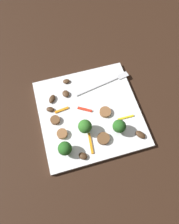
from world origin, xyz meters
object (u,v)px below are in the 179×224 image
Objects in this scene: broccoli_floret_1 at (65,149)px; sausage_slice_3 at (62,134)px; fork at (106,82)px; sausage_slice_1 at (103,139)px; sausage_slice_2 at (55,120)px; mushroom_3 at (83,156)px; mushroom_0 at (141,135)px; pepper_strip_2 at (126,117)px; sausage_slice_0 at (105,112)px; mushroom_5 at (66,94)px; pepper_strip_3 at (85,109)px; plate at (90,113)px; broccoli_floret_0 at (85,126)px; mushroom_2 at (52,99)px; broccoli_floret_2 at (119,126)px; pepper_strip_0 at (62,110)px; mushroom_4 at (66,81)px; mushroom_1 at (50,109)px; pepper_strip_1 at (91,143)px.

sausage_slice_3 is at bearing 88.66° from broccoli_floret_1.
fork is 5.23× the size of sausage_slice_1.
mushroom_3 is (0.05, -0.12, 0.00)m from sausage_slice_2.
sausage_slice_3 is at bearing 163.63° from mushroom_0.
pepper_strip_2 is (0.02, -0.13, 0.00)m from fork.
sausage_slice_0 is 0.13m from mushroom_5.
fork is 4.19× the size of pepper_strip_3.
pepper_strip_3 is (0.09, 0.01, -0.00)m from sausage_slice_2.
plate is 0.07m from broccoli_floret_0.
mushroom_0 is 0.17m from mushroom_3.
pepper_strip_2 is (0.08, 0.04, -0.00)m from sausage_slice_1.
fork is 0.10m from sausage_slice_0.
sausage_slice_1 is 1.20× the size of mushroom_2.
sausage_slice_1 is 0.10m from pepper_strip_3.
broccoli_floret_2 is at bearing -42.44° from mushroom_2.
pepper_strip_0 is at bearing 143.34° from broccoli_floret_2.
mushroom_5 is at bearing -105.12° from mushroom_4.
sausage_slice_0 is 1.11× the size of mushroom_0.
sausage_slice_2 is 0.09m from pepper_strip_3.
mushroom_0 is at bearing -21.28° from broccoli_floret_0.
mushroom_4 is (0.01, 0.24, -0.00)m from mushroom_3.
mushroom_3 reaches higher than mushroom_1.
pepper_strip_1 is (0.02, -0.21, -0.00)m from mushroom_4.
pepper_strip_3 is at bearing 72.84° from mushroom_3.
broccoli_floret_2 is 0.83× the size of pepper_strip_1.
mushroom_2 is 0.69× the size of pepper_strip_0.
broccoli_floret_1 is at bearing -149.65° from sausage_slice_0.
pepper_strip_1 is at bearing 1.85° from broccoli_floret_1.
mushroom_2 is (0.01, 0.07, 0.00)m from sausage_slice_2.
pepper_strip_0 is at bearing -64.60° from mushroom_2.
pepper_strip_3 is at bearing 6.79° from sausage_slice_2.
broccoli_floret_1 is 1.93× the size of mushroom_3.
broccoli_floret_2 reaches higher than sausage_slice_1.
mushroom_3 is at bearing -158.21° from broccoli_floret_2.
fork is 0.20m from sausage_slice_2.
sausage_slice_1 is 0.15m from sausage_slice_2.
sausage_slice_0 is 0.06m from pepper_strip_2.
mushroom_3 is at bearing -153.07° from pepper_strip_2.
mushroom_4 is 0.52× the size of pepper_strip_0.
mushroom_5 is 0.56× the size of pepper_strip_3.
pepper_strip_1 is at bearing -56.57° from mushroom_1.
sausage_slice_1 is 0.19m from mushroom_2.
mushroom_5 is (0.04, 0.01, -0.00)m from mushroom_2.
sausage_slice_1 and mushroom_0 have the same top height.
fork is 0.18m from sausage_slice_1.
mushroom_4 is at bearing 41.92° from mushroom_2.
sausage_slice_2 is 0.56× the size of pepper_strip_2.
broccoli_floret_1 is 0.13m from pepper_strip_0.
sausage_slice_3 is 0.50× the size of pepper_strip_1.
mushroom_1 is 1.07× the size of mushroom_4.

